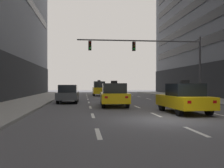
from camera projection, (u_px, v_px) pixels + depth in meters
name	position (u px, v px, depth m)	size (l,w,h in m)	color
ground_plane	(168.00, 120.00, 12.04)	(120.00, 120.00, 0.00)	#515156
lane_stripe_l1_s3	(98.00, 133.00, 8.70)	(0.16, 2.00, 0.01)	silver
lane_stripe_l1_s4	(93.00, 116.00, 13.67)	(0.16, 2.00, 0.01)	silver
lane_stripe_l1_s5	(90.00, 107.00, 18.64)	(0.16, 2.00, 0.01)	silver
lane_stripe_l1_s6	(89.00, 102.00, 23.61)	(0.16, 2.00, 0.01)	silver
lane_stripe_l1_s7	(88.00, 99.00, 28.58)	(0.16, 2.00, 0.01)	silver
lane_stripe_l1_s8	(87.00, 97.00, 33.55)	(0.16, 2.00, 0.01)	silver
lane_stripe_l1_s9	(87.00, 95.00, 38.52)	(0.16, 2.00, 0.01)	silver
lane_stripe_l1_s10	(86.00, 94.00, 43.49)	(0.16, 2.00, 0.01)	silver
lane_stripe_l2_s3	(196.00, 131.00, 9.06)	(0.16, 2.00, 0.01)	silver
lane_stripe_l2_s4	(156.00, 115.00, 14.03)	(0.16, 2.00, 0.01)	silver
lane_stripe_l2_s5	(137.00, 107.00, 19.00)	(0.16, 2.00, 0.01)	silver
lane_stripe_l2_s6	(126.00, 102.00, 23.97)	(0.16, 2.00, 0.01)	silver
lane_stripe_l2_s7	(119.00, 99.00, 28.94)	(0.16, 2.00, 0.01)	silver
lane_stripe_l2_s8	(113.00, 97.00, 33.91)	(0.16, 2.00, 0.01)	silver
lane_stripe_l2_s9	(110.00, 95.00, 38.88)	(0.16, 2.00, 0.01)	silver
lane_stripe_l2_s10	(107.00, 94.00, 43.85)	(0.16, 2.00, 0.01)	silver
lane_stripe_l3_s4	(216.00, 114.00, 14.39)	(0.16, 2.00, 0.01)	silver
lane_stripe_l3_s5	(182.00, 106.00, 19.36)	(0.16, 2.00, 0.01)	silver
lane_stripe_l3_s6	(162.00, 102.00, 24.33)	(0.16, 2.00, 0.01)	silver
lane_stripe_l3_s7	(148.00, 99.00, 29.30)	(0.16, 2.00, 0.01)	silver
lane_stripe_l3_s8	(139.00, 97.00, 34.27)	(0.16, 2.00, 0.01)	silver
lane_stripe_l3_s9	(132.00, 95.00, 39.24)	(0.16, 2.00, 0.01)	silver
lane_stripe_l3_s10	(127.00, 94.00, 44.21)	(0.16, 2.00, 0.01)	silver
taxi_driving_0	(114.00, 95.00, 19.24)	(2.06, 4.58, 1.87)	black
car_driving_1	(68.00, 94.00, 23.11)	(1.84, 4.21, 1.57)	black
taxi_driving_2	(184.00, 99.00, 14.84)	(1.99, 4.48, 1.84)	black
taxi_driving_3	(99.00, 89.00, 37.43)	(1.75, 4.17, 2.19)	black
traffic_signal_0	(156.00, 53.00, 24.46)	(11.56, 0.35, 5.96)	#4C4C51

